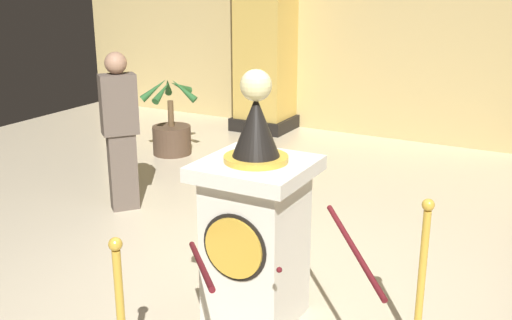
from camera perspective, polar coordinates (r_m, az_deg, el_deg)
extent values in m
plane|color=beige|center=(4.83, -1.36, -12.71)|extent=(12.33, 12.33, 0.00)
cube|color=tan|center=(9.12, 15.61, 12.98)|extent=(12.33, 0.16, 3.66)
cube|color=silver|center=(4.32, 0.00, -8.34)|extent=(0.59, 0.59, 1.09)
cube|color=silver|center=(4.10, 0.00, -0.80)|extent=(0.73, 0.73, 0.10)
cylinder|color=gold|center=(4.02, -2.12, -8.31)|extent=(0.42, 0.03, 0.42)
cylinder|color=black|center=(4.03, -2.05, -8.26)|extent=(0.48, 0.01, 0.48)
cylinder|color=gold|center=(4.07, 0.00, 0.14)|extent=(0.44, 0.44, 0.04)
cone|color=black|center=(4.01, 0.00, 3.23)|extent=(0.32, 0.32, 0.41)
cylinder|color=gold|center=(3.97, 0.00, 5.93)|extent=(0.03, 0.03, 0.05)
sphere|color=beige|center=(3.96, 0.00, 7.05)|extent=(0.21, 0.21, 0.21)
sphere|color=gold|center=(3.49, -13.10, -7.73)|extent=(0.08, 0.08, 0.08)
cylinder|color=gold|center=(4.11, 15.29, -11.13)|extent=(0.05, 0.05, 1.00)
sphere|color=gold|center=(3.89, 15.92, -4.09)|extent=(0.08, 0.08, 0.08)
cylinder|color=#591419|center=(3.58, -5.23, -9.73)|extent=(0.65, 0.74, 0.22)
cylinder|color=#591419|center=(3.79, 9.22, -8.26)|extent=(0.65, 0.74, 0.22)
sphere|color=#591419|center=(3.70, 2.20, -10.30)|extent=(0.04, 0.04, 0.04)
cube|color=black|center=(9.80, 0.94, 3.59)|extent=(0.89, 0.89, 0.20)
cube|color=gold|center=(9.55, 0.99, 13.31)|extent=(0.77, 0.77, 3.52)
cylinder|color=#4C3828|center=(8.45, -7.92, 1.88)|extent=(0.53, 0.53, 0.39)
cylinder|color=brown|center=(8.36, -8.03, 4.35)|extent=(0.08, 0.08, 0.36)
cone|color=#265928|center=(8.19, -6.85, 6.57)|extent=(0.40, 0.14, 0.34)
cone|color=#265928|center=(8.44, -7.14, 6.87)|extent=(0.14, 0.42, 0.27)
cone|color=#265928|center=(8.50, -8.29, 6.90)|extent=(0.32, 0.35, 0.36)
cone|color=#265928|center=(8.29, -9.58, 6.57)|extent=(0.34, 0.33, 0.36)
cone|color=#265928|center=(8.11, -8.81, 6.38)|extent=(0.15, 0.41, 0.30)
cube|color=brown|center=(6.51, -12.41, -1.06)|extent=(0.32, 0.33, 0.82)
cube|color=brown|center=(6.33, -12.82, 5.13)|extent=(0.40, 0.42, 0.62)
sphere|color=#997056|center=(6.25, -13.08, 8.89)|extent=(0.22, 0.22, 0.22)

